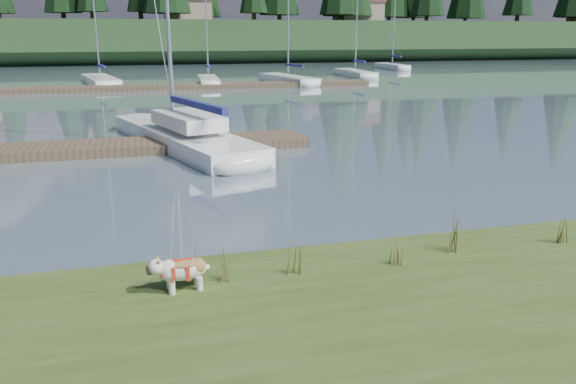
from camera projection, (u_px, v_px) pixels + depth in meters
name	position (u px, v px, depth m)	size (l,w,h in m)	color
ground	(159.00, 89.00, 38.36)	(200.00, 200.00, 0.00)	slate
ridge	(144.00, 42.00, 77.62)	(200.00, 20.00, 5.00)	#1B3218
bulldog	(182.00, 269.00, 7.60)	(0.83, 0.39, 0.49)	silver
sailboat_main	(175.00, 131.00, 19.69)	(4.90, 10.19, 14.35)	white
dock_near	(60.00, 150.00, 17.81)	(16.00, 2.00, 0.30)	#4C3D2C
dock_far	(188.00, 86.00, 38.81)	(26.00, 2.20, 0.30)	#4C3D2C
sailboat_bg_1	(99.00, 79.00, 42.63)	(3.49, 9.18, 13.31)	white
sailboat_bg_2	(208.00, 80.00, 42.12)	(1.80, 6.89, 10.36)	white
sailboat_bg_3	(284.00, 78.00, 43.66)	(3.23, 8.49, 12.21)	white
sailboat_bg_4	(352.00, 73.00, 49.73)	(1.79, 7.96, 11.67)	white
sailboat_bg_5	(390.00, 66.00, 59.73)	(1.50, 7.00, 10.09)	white
weed_0	(225.00, 262.00, 7.88)	(0.17, 0.14, 0.68)	#475B23
weed_1	(295.00, 261.00, 8.10)	(0.17, 0.14, 0.50)	#475B23
weed_2	(455.00, 232.00, 8.99)	(0.17, 0.14, 0.72)	#475B23
weed_3	(191.00, 265.00, 7.85)	(0.17, 0.14, 0.60)	#475B23
weed_4	(396.00, 251.00, 8.48)	(0.17, 0.14, 0.48)	#475B23
weed_5	(565.00, 230.00, 9.26)	(0.17, 0.14, 0.60)	#475B23
mud_lip	(248.00, 270.00, 8.98)	(60.00, 0.50, 0.14)	#33281C
house_1	(187.00, 5.00, 75.94)	(6.30, 5.30, 4.65)	gray
house_2	(358.00, 7.00, 80.06)	(6.30, 5.30, 4.65)	gray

